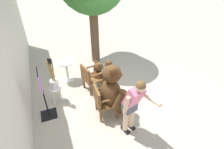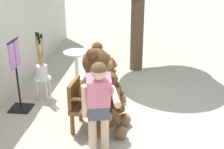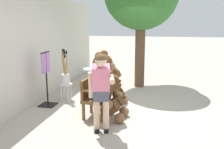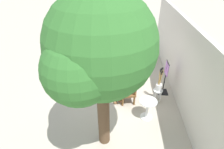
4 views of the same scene
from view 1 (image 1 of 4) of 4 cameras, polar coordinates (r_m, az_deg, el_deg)
name	(u,v)px [view 1 (image 1 of 4)]	position (r m, az deg, el deg)	size (l,w,h in m)	color
ground_plane	(115,96)	(5.28, 0.96, -6.91)	(60.00, 60.00, 0.00)	#B2A899
back_wall	(12,73)	(4.27, -29.88, 0.41)	(10.00, 0.16, 2.80)	beige
wooden_chair_left	(104,100)	(4.43, -2.68, -8.46)	(0.60, 0.56, 0.86)	brown
wooden_chair_right	(91,77)	(5.28, -6.93, -0.90)	(0.65, 0.62, 0.86)	brown
teddy_bear_large	(114,90)	(4.32, 0.54, -5.06)	(0.89, 0.87, 1.48)	#4C3019
teddy_bear_small	(100,75)	(5.37, -4.04, -0.18)	(0.57, 0.57, 0.93)	brown
person_visitor	(133,103)	(3.71, 6.91, -9.08)	(0.73, 0.60, 1.55)	black
white_stool	(56,91)	(5.13, -17.82, -5.14)	(0.34, 0.34, 0.46)	silver
brush_bucket	(54,82)	(4.94, -18.45, -2.21)	(0.22, 0.22, 0.94)	white
round_side_table	(67,69)	(5.87, -14.58, 1.82)	(0.56, 0.56, 0.72)	white
clothing_display_stand	(43,94)	(4.53, -21.54, -5.81)	(0.44, 0.40, 1.36)	black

